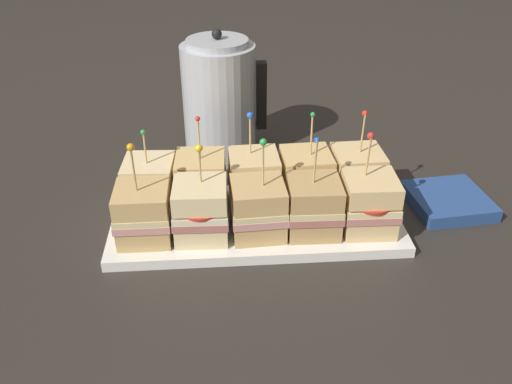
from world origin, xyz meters
name	(u,v)px	position (x,y,z in m)	size (l,w,h in m)	color
ground_plane	(256,225)	(0.00, 0.00, 0.00)	(6.00, 6.00, 0.00)	#2D2823
serving_platter	(256,221)	(0.00, 0.00, 0.01)	(0.49, 0.22, 0.02)	white
sandwich_front_far_left	(144,213)	(-0.18, -0.04, 0.06)	(0.09, 0.09, 0.17)	tan
sandwich_front_left	(201,210)	(-0.09, -0.04, 0.07)	(0.09, 0.09, 0.16)	beige
sandwich_front_center	(258,209)	(0.00, -0.04, 0.06)	(0.09, 0.09, 0.17)	tan
sandwich_front_right	(314,206)	(0.09, -0.04, 0.06)	(0.09, 0.09, 0.17)	tan
sandwich_front_far_right	(369,204)	(0.18, -0.05, 0.07)	(0.09, 0.09, 0.17)	#DBB77A
sandwich_back_far_left	(150,185)	(-0.18, 0.04, 0.06)	(0.09, 0.09, 0.15)	beige
sandwich_back_left	(201,182)	(-0.09, 0.05, 0.07)	(0.09, 0.09, 0.17)	tan
sandwich_back_center	(254,179)	(0.00, 0.05, 0.07)	(0.09, 0.09, 0.17)	#DBB77A
sandwich_back_right	(306,178)	(0.09, 0.05, 0.07)	(0.09, 0.09, 0.17)	tan
sandwich_back_far_right	(356,176)	(0.18, 0.05, 0.07)	(0.09, 0.09, 0.17)	#DBB77A
kettle_steel	(220,100)	(-0.05, 0.27, 0.12)	(0.17, 0.15, 0.27)	#B7BABF
napkin_stack	(448,201)	(0.35, 0.03, 0.01)	(0.15, 0.15, 0.02)	navy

